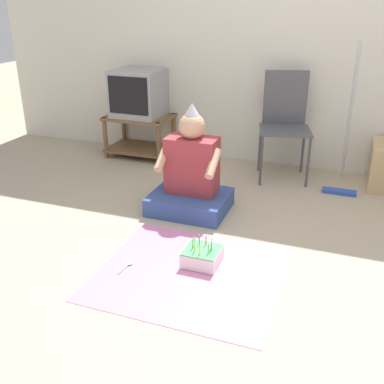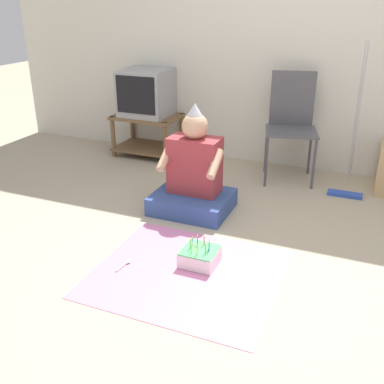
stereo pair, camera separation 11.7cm
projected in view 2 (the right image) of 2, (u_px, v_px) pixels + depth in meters
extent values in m
plane|color=tan|center=(239.00, 271.00, 2.75)|extent=(16.00, 16.00, 0.00)
cube|color=beige|center=(312.00, 30.00, 3.95)|extent=(6.40, 0.06, 2.55)
cube|color=brown|center=(147.00, 117.00, 4.62)|extent=(0.66, 0.46, 0.03)
cube|color=brown|center=(148.00, 147.00, 4.75)|extent=(0.66, 0.46, 0.02)
cylinder|color=brown|center=(113.00, 137.00, 4.63)|extent=(0.04, 0.04, 0.42)
cylinder|color=brown|center=(165.00, 144.00, 4.42)|extent=(0.04, 0.04, 0.42)
cylinder|color=brown|center=(132.00, 127.00, 4.97)|extent=(0.04, 0.04, 0.42)
cylinder|color=brown|center=(182.00, 133.00, 4.76)|extent=(0.04, 0.04, 0.42)
cube|color=#99999E|center=(146.00, 93.00, 4.52)|extent=(0.47, 0.44, 0.46)
cube|color=black|center=(135.00, 95.00, 4.32)|extent=(0.41, 0.01, 0.36)
cube|color=#4C4C51|center=(291.00, 131.00, 3.93)|extent=(0.53, 0.50, 0.02)
cube|color=#4C4C51|center=(292.00, 99.00, 4.01)|extent=(0.38, 0.11, 0.49)
cylinder|color=#4C4C51|center=(266.00, 162.00, 3.88)|extent=(0.02, 0.02, 0.46)
cylinder|color=#4C4C51|center=(314.00, 164.00, 3.83)|extent=(0.02, 0.02, 0.46)
cylinder|color=#4C4C51|center=(266.00, 149.00, 4.22)|extent=(0.02, 0.02, 0.46)
cylinder|color=#4C4C51|center=(310.00, 151.00, 4.17)|extent=(0.02, 0.02, 0.46)
cube|color=#2D4CB2|center=(345.00, 194.00, 3.77)|extent=(0.28, 0.09, 0.03)
cylinder|color=#B7B7BC|center=(357.00, 117.00, 3.68)|extent=(0.03, 0.39, 1.22)
cube|color=#334C8C|center=(192.00, 202.00, 3.50)|extent=(0.59, 0.48, 0.14)
cube|color=#993338|center=(195.00, 165.00, 3.43)|extent=(0.39, 0.22, 0.44)
sphere|color=tan|center=(195.00, 126.00, 3.31)|extent=(0.20, 0.20, 0.20)
cone|color=silver|center=(195.00, 109.00, 3.26)|extent=(0.11, 0.11, 0.09)
cylinder|color=tan|center=(165.00, 157.00, 3.39)|extent=(0.06, 0.23, 0.19)
cylinder|color=tan|center=(215.00, 164.00, 3.25)|extent=(0.06, 0.23, 0.19)
cube|color=pink|center=(187.00, 273.00, 2.72)|extent=(1.10, 0.98, 0.01)
cube|color=white|center=(200.00, 257.00, 2.80)|extent=(0.22, 0.22, 0.09)
cube|color=#4CB266|center=(200.00, 250.00, 2.78)|extent=(0.21, 0.21, 0.01)
cylinder|color=#4C7FE5|center=(209.00, 248.00, 2.75)|extent=(0.01, 0.01, 0.07)
sphere|color=#FFCC4C|center=(209.00, 242.00, 2.73)|extent=(0.01, 0.01, 0.01)
cylinder|color=yellow|center=(209.00, 245.00, 2.78)|extent=(0.01, 0.01, 0.07)
sphere|color=#FFCC4C|center=(210.00, 239.00, 2.76)|extent=(0.01, 0.01, 0.01)
cylinder|color=#EA4C4C|center=(204.00, 241.00, 2.82)|extent=(0.01, 0.01, 0.07)
sphere|color=#FFCC4C|center=(204.00, 236.00, 2.80)|extent=(0.01, 0.01, 0.01)
cylinder|color=#EA4C4C|center=(198.00, 241.00, 2.82)|extent=(0.01, 0.01, 0.07)
sphere|color=#FFCC4C|center=(198.00, 236.00, 2.81)|extent=(0.01, 0.01, 0.01)
cylinder|color=#4C7FE5|center=(192.00, 243.00, 2.80)|extent=(0.01, 0.01, 0.07)
sphere|color=#FFCC4C|center=(192.00, 237.00, 2.79)|extent=(0.01, 0.01, 0.01)
cylinder|color=#66C666|center=(190.00, 245.00, 2.78)|extent=(0.01, 0.01, 0.07)
sphere|color=#FFCC4C|center=(190.00, 240.00, 2.76)|extent=(0.01, 0.01, 0.01)
cylinder|color=yellow|center=(192.00, 249.00, 2.74)|extent=(0.01, 0.01, 0.07)
sphere|color=#FFCC4C|center=(192.00, 243.00, 2.72)|extent=(0.01, 0.01, 0.01)
cylinder|color=yellow|center=(197.00, 251.00, 2.72)|extent=(0.01, 0.01, 0.07)
sphere|color=#FFCC4C|center=(197.00, 245.00, 2.70)|extent=(0.01, 0.01, 0.01)
cylinder|color=#66C666|center=(206.00, 250.00, 2.72)|extent=(0.01, 0.01, 0.07)
sphere|color=#FFCC4C|center=(206.00, 244.00, 2.71)|extent=(0.01, 0.01, 0.01)
ellipsoid|color=white|center=(128.00, 262.00, 2.82)|extent=(0.04, 0.05, 0.01)
cube|color=white|center=(121.00, 267.00, 2.77)|extent=(0.02, 0.10, 0.01)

